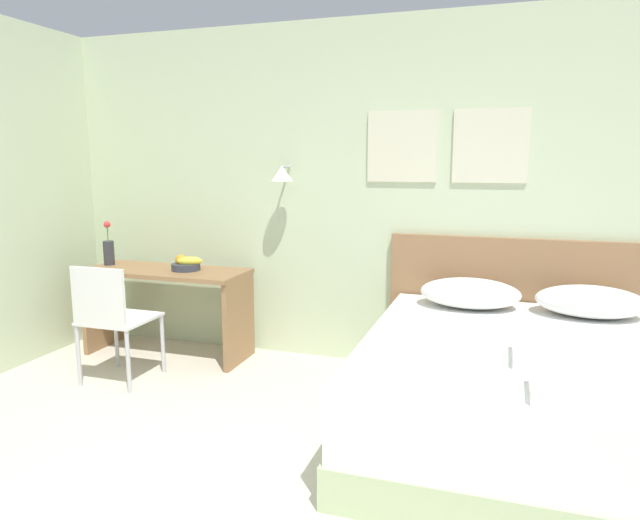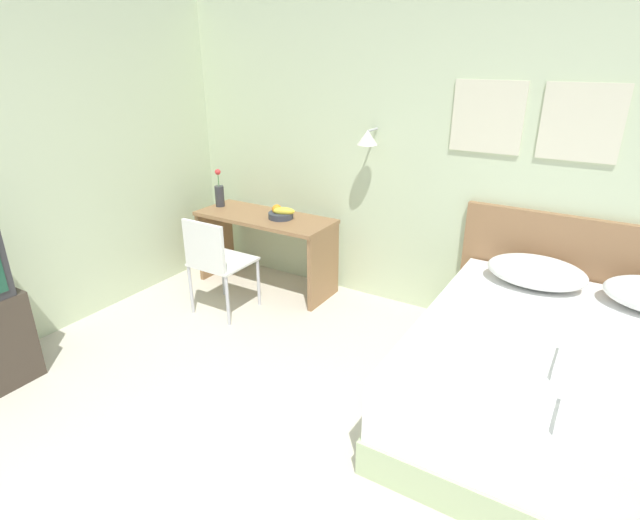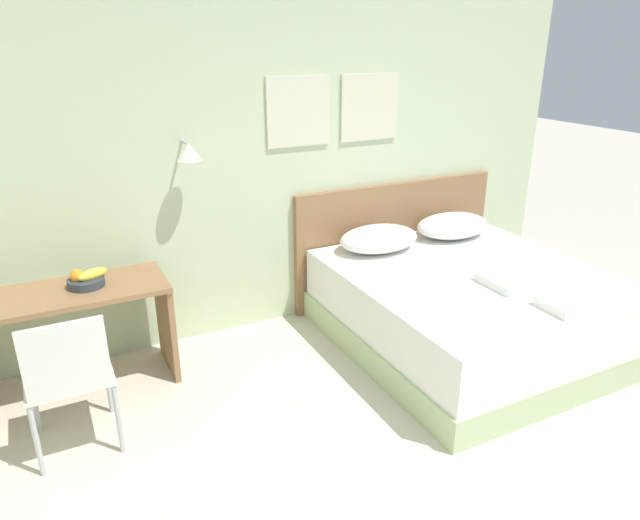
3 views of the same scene
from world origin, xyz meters
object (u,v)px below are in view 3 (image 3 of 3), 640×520
at_px(bed, 469,308).
at_px(desk, 63,321).
at_px(folded_towel_near_foot, 509,280).
at_px(fruit_bowl, 86,279).
at_px(folded_towel_mid_bed, 566,304).
at_px(headboard, 395,240).
at_px(desk_chair, 68,373).
at_px(pillow_left, 379,239).
at_px(pillow_right, 453,226).

bearing_deg(bed, desk, 165.96).
relative_size(folded_towel_near_foot, fruit_bowl, 1.30).
xyz_separation_m(folded_towel_mid_bed, desk, (-2.91, 1.44, -0.11)).
bearing_deg(desk, headboard, 6.57).
bearing_deg(desk_chair, folded_towel_mid_bed, -14.53).
bearing_deg(folded_towel_near_foot, folded_towel_mid_bed, -83.96).
height_order(headboard, desk, headboard).
bearing_deg(desk, folded_towel_near_foot, -19.16).
distance_m(headboard, desk_chair, 2.98).
bearing_deg(desk, pillow_left, 0.28).
relative_size(pillow_left, desk_chair, 0.77).
bearing_deg(bed, fruit_bowl, 164.74).
height_order(folded_towel_near_foot, folded_towel_mid_bed, same).
height_order(bed, desk, desk).
bearing_deg(pillow_right, desk, -179.79).
xyz_separation_m(bed, folded_towel_near_foot, (0.07, -0.30, 0.33)).
bearing_deg(pillow_right, desk_chair, -167.67).
height_order(folded_towel_near_foot, fruit_bowl, fruit_bowl).
height_order(desk, fruit_bowl, fruit_bowl).
xyz_separation_m(headboard, pillow_left, (-0.38, -0.31, 0.17)).
bearing_deg(bed, folded_towel_mid_bed, -80.88).
xyz_separation_m(pillow_right, folded_towel_mid_bed, (-0.26, -1.46, -0.07)).
bearing_deg(desk, pillow_right, 0.21).
height_order(headboard, pillow_left, headboard).
xyz_separation_m(pillow_right, desk_chair, (-3.19, -0.70, -0.17)).
xyz_separation_m(pillow_right, folded_towel_near_foot, (-0.31, -1.01, -0.07)).
bearing_deg(fruit_bowl, headboard, 6.71).
xyz_separation_m(pillow_right, desk, (-3.17, -0.01, -0.18)).
height_order(headboard, folded_towel_near_foot, headboard).
relative_size(bed, pillow_right, 2.92).
height_order(pillow_left, fruit_bowl, fruit_bowl).
relative_size(pillow_right, desk, 0.51).
bearing_deg(pillow_left, folded_towel_mid_bed, -71.09).
bearing_deg(desk_chair, headboard, 19.71).
xyz_separation_m(folded_towel_near_foot, fruit_bowl, (-2.68, 1.01, 0.14)).
height_order(pillow_right, desk_chair, desk_chair).
distance_m(pillow_left, folded_towel_mid_bed, 1.54).
height_order(folded_towel_mid_bed, fruit_bowl, fruit_bowl).
relative_size(bed, folded_towel_mid_bed, 6.43).
xyz_separation_m(pillow_right, fruit_bowl, (-2.99, 0.00, 0.07)).
bearing_deg(folded_towel_mid_bed, pillow_right, 79.92).
bearing_deg(pillow_right, fruit_bowl, 179.95).
distance_m(desk_chair, fruit_bowl, 0.77).
xyz_separation_m(pillow_left, desk_chair, (-2.43, -0.70, -0.17)).
xyz_separation_m(pillow_left, folded_towel_near_foot, (0.45, -1.01, -0.07)).
relative_size(pillow_right, fruit_bowl, 2.54).
bearing_deg(desk, desk_chair, -91.74).
bearing_deg(bed, pillow_right, 61.89).
relative_size(desk_chair, fruit_bowl, 3.29).
relative_size(folded_towel_mid_bed, fruit_bowl, 1.15).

